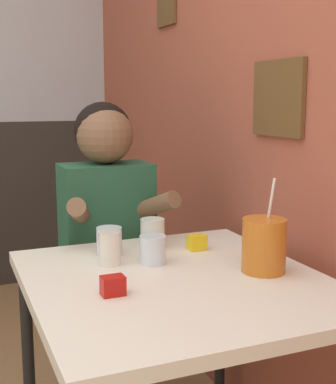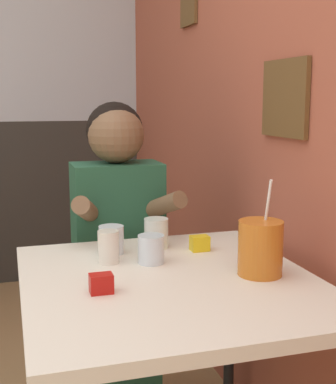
% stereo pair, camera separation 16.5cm
% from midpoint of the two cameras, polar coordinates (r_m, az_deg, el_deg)
% --- Properties ---
extents(brick_wall_right, '(0.08, 4.73, 2.70)m').
position_cam_midpoint_polar(brick_wall_right, '(2.50, 0.69, 12.28)').
color(brick_wall_right, '#9E4C38').
rests_on(brick_wall_right, ground_plane).
extents(main_table, '(0.81, 0.90, 0.75)m').
position_cam_midpoint_polar(main_table, '(1.55, -2.26, -11.72)').
color(main_table, beige).
rests_on(main_table, ground_plane).
extents(person_seated, '(0.42, 0.41, 1.24)m').
position_cam_midpoint_polar(person_seated, '(2.11, -8.75, -6.29)').
color(person_seated, '#235138').
rests_on(person_seated, ground_plane).
extents(cocktail_pitcher, '(0.13, 0.13, 0.28)m').
position_cam_midpoint_polar(cocktail_pitcher, '(1.56, 7.23, -5.70)').
color(cocktail_pitcher, '#C6661E').
rests_on(cocktail_pitcher, main_table).
extents(glass_near_pitcher, '(0.08, 0.08, 0.09)m').
position_cam_midpoint_polar(glass_near_pitcher, '(1.74, -9.01, -5.24)').
color(glass_near_pitcher, silver).
rests_on(glass_near_pitcher, main_table).
extents(glass_center, '(0.08, 0.08, 0.10)m').
position_cam_midpoint_polar(glass_center, '(1.80, -4.29, -4.46)').
color(glass_center, silver).
rests_on(glass_center, main_table).
extents(glass_far_side, '(0.07, 0.07, 0.10)m').
position_cam_midpoint_polar(glass_far_side, '(1.64, -9.13, -6.01)').
color(glass_far_side, silver).
rests_on(glass_far_side, main_table).
extents(glass_by_brick, '(0.08, 0.08, 0.09)m').
position_cam_midpoint_polar(glass_by_brick, '(1.64, -4.55, -6.19)').
color(glass_by_brick, silver).
rests_on(glass_by_brick, main_table).
extents(condiment_ketchup, '(0.06, 0.04, 0.05)m').
position_cam_midpoint_polar(condiment_ketchup, '(1.40, -9.32, -9.89)').
color(condiment_ketchup, '#B7140F').
rests_on(condiment_ketchup, main_table).
extents(condiment_mustard, '(0.06, 0.04, 0.05)m').
position_cam_midpoint_polar(condiment_mustard, '(1.78, 0.43, -5.44)').
color(condiment_mustard, yellow).
rests_on(condiment_mustard, main_table).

